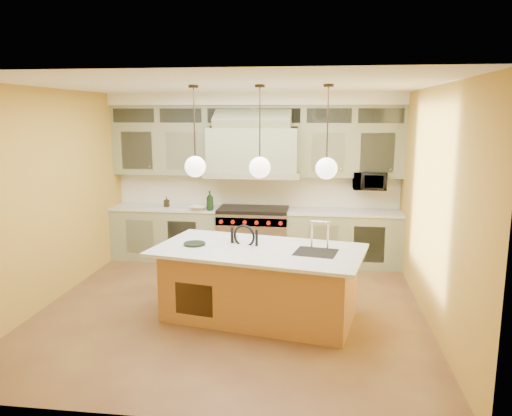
# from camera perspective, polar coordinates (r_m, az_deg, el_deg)

# --- Properties ---
(floor) EXTENTS (5.00, 5.00, 0.00)m
(floor) POSITION_cam_1_polar(r_m,az_deg,el_deg) (6.82, -2.73, -11.32)
(floor) COLOR brown
(floor) RESTS_ON ground
(ceiling) EXTENTS (5.00, 5.00, 0.00)m
(ceiling) POSITION_cam_1_polar(r_m,az_deg,el_deg) (6.33, -2.98, 13.79)
(ceiling) COLOR white
(ceiling) RESTS_ON wall_back
(wall_back) EXTENTS (5.00, 0.00, 5.00)m
(wall_back) POSITION_cam_1_polar(r_m,az_deg,el_deg) (8.86, 0.01, 3.56)
(wall_back) COLOR #B78D32
(wall_back) RESTS_ON ground
(wall_front) EXTENTS (5.00, 0.00, 5.00)m
(wall_front) POSITION_cam_1_polar(r_m,az_deg,el_deg) (4.04, -9.14, -5.41)
(wall_front) COLOR #B78D32
(wall_front) RESTS_ON ground
(wall_left) EXTENTS (0.00, 5.00, 5.00)m
(wall_left) POSITION_cam_1_polar(r_m,az_deg,el_deg) (7.29, -22.59, 1.14)
(wall_left) COLOR #B78D32
(wall_left) RESTS_ON ground
(wall_right) EXTENTS (0.00, 5.00, 5.00)m
(wall_right) POSITION_cam_1_polar(r_m,az_deg,el_deg) (6.47, 19.51, 0.22)
(wall_right) COLOR #B78D32
(wall_right) RESTS_ON ground
(back_cabinetry) EXTENTS (5.00, 0.77, 2.90)m
(back_cabinetry) POSITION_cam_1_polar(r_m,az_deg,el_deg) (8.60, -0.22, 3.21)
(back_cabinetry) COLOR gray
(back_cabinetry) RESTS_ON floor
(range) EXTENTS (1.20, 0.74, 0.96)m
(range) POSITION_cam_1_polar(r_m,az_deg,el_deg) (8.69, -0.29, -3.05)
(range) COLOR silver
(range) RESTS_ON floor
(kitchen_island) EXTENTS (2.76, 1.82, 1.35)m
(kitchen_island) POSITION_cam_1_polar(r_m,az_deg,el_deg) (6.37, 0.46, -8.43)
(kitchen_island) COLOR #A7713B
(kitchen_island) RESTS_ON floor
(counter_stool) EXTENTS (0.52, 0.52, 1.18)m
(counter_stool) POSITION_cam_1_polar(r_m,az_deg,el_deg) (6.32, -1.93, -6.66)
(counter_stool) COLOR black
(counter_stool) RESTS_ON floor
(microwave) EXTENTS (0.54, 0.37, 0.30)m
(microwave) POSITION_cam_1_polar(r_m,az_deg,el_deg) (8.58, 12.83, 3.05)
(microwave) COLOR black
(microwave) RESTS_ON back_cabinetry
(oil_bottle_a) EXTENTS (0.15, 0.15, 0.33)m
(oil_bottle_a) POSITION_cam_1_polar(r_m,az_deg,el_deg) (8.48, -5.29, 0.83)
(oil_bottle_a) COLOR black
(oil_bottle_a) RESTS_ON back_cabinetry
(oil_bottle_b) EXTENTS (0.08, 0.09, 0.18)m
(oil_bottle_b) POSITION_cam_1_polar(r_m,az_deg,el_deg) (8.92, -10.18, 0.71)
(oil_bottle_b) COLOR black
(oil_bottle_b) RESTS_ON back_cabinetry
(fruit_bowl) EXTENTS (0.33, 0.33, 0.07)m
(fruit_bowl) POSITION_cam_1_polar(r_m,az_deg,el_deg) (8.55, -6.65, -0.01)
(fruit_bowl) COLOR silver
(fruit_bowl) RESTS_ON back_cabinetry
(cup) EXTENTS (0.13, 0.13, 0.11)m
(cup) POSITION_cam_1_polar(r_m,az_deg,el_deg) (6.48, -2.52, -3.45)
(cup) COLOR white
(cup) RESTS_ON kitchen_island
(pendant_left) EXTENTS (0.26, 0.26, 1.11)m
(pendant_left) POSITION_cam_1_polar(r_m,az_deg,el_deg) (6.19, -6.96, 4.99)
(pendant_left) COLOR #2D2319
(pendant_left) RESTS_ON ceiling
(pendant_center) EXTENTS (0.26, 0.26, 1.11)m
(pendant_center) POSITION_cam_1_polar(r_m,az_deg,el_deg) (6.05, 0.43, 4.93)
(pendant_center) COLOR #2D2319
(pendant_center) RESTS_ON ceiling
(pendant_right) EXTENTS (0.26, 0.26, 1.11)m
(pendant_right) POSITION_cam_1_polar(r_m,az_deg,el_deg) (6.00, 8.06, 4.78)
(pendant_right) COLOR #2D2319
(pendant_right) RESTS_ON ceiling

